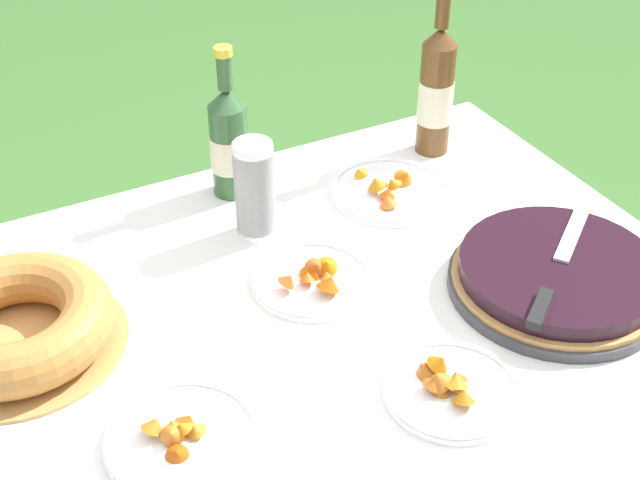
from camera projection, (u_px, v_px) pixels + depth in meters
garden_table at (289, 359)px, 1.48m from camera, size 1.41×0.99×0.73m
tablecloth at (288, 331)px, 1.44m from camera, size 1.42×1.00×0.10m
berry_tart at (558, 276)px, 1.49m from camera, size 0.36×0.36×0.06m
serving_knife at (557, 270)px, 1.44m from camera, size 0.31×0.24×0.01m
bundt_cake at (15, 324)px, 1.37m from camera, size 0.34×0.34×0.09m
cup_stack at (255, 190)px, 1.58m from camera, size 0.07×0.07×0.19m
cider_bottle_green at (229, 141)px, 1.68m from camera, size 0.07×0.07×0.30m
cider_bottle_amber at (436, 91)px, 1.80m from camera, size 0.07×0.07×0.35m
snack_plate_near at (313, 278)px, 1.51m from camera, size 0.21×0.21×0.06m
snack_plate_left at (450, 387)px, 1.30m from camera, size 0.20×0.20×0.05m
snack_plate_right at (181, 437)px, 1.23m from camera, size 0.22×0.22×0.05m
snack_plate_far at (389, 190)px, 1.73m from camera, size 0.23×0.23×0.05m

